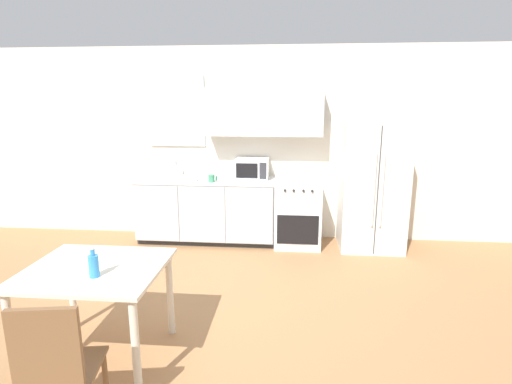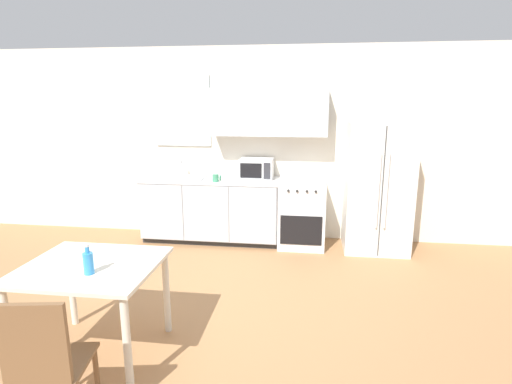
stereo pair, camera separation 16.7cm
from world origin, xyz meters
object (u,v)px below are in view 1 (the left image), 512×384
Objects in this scene: oven_range at (298,213)px; dining_table at (96,281)px; dining_chair_near at (56,365)px; microwave at (252,169)px; coffee_mug at (212,178)px; refrigerator at (372,186)px; drink_bottle at (94,265)px.

dining_table is (-1.54, -2.69, 0.20)m from oven_range.
oven_range is at bearing 58.87° from dining_chair_near.
dining_table is 1.07× the size of dining_chair_near.
microwave is 0.46× the size of dining_table.
oven_range is 3.10m from dining_table.
coffee_mug is at bearing 76.40° from dining_chair_near.
dining_table is at bearing -119.80° from oven_range.
refrigerator is 1.64m from microwave.
dining_table is 0.84m from dining_chair_near.
oven_range is at bearing 60.20° from dining_table.
dining_chair_near reaches higher than dining_table.
coffee_mug reaches higher than dining_chair_near.
dining_table is at bearing -133.40° from refrigerator.
oven_range is at bearing 9.41° from coffee_mug.
dining_table is 0.27m from drink_bottle.
refrigerator is 1.83× the size of dining_chair_near.
oven_range reaches higher than dining_table.
dining_chair_near is at bearing -78.63° from dining_table.
drink_bottle is at bearing -96.64° from coffee_mug.
dining_table is 4.42× the size of drink_bottle.
drink_bottle is at bearing -105.37° from microwave.
refrigerator is at bearing 46.60° from dining_table.
refrigerator is 4.22m from dining_chair_near.
microwave is 0.60m from coffee_mug.
drink_bottle is at bearing 87.51° from dining_chair_near.
refrigerator is 3.68m from dining_table.
coffee_mug is at bearing 81.13° from dining_table.
refrigerator is (0.98, -0.02, 0.41)m from oven_range.
oven_range is 0.89m from microwave.
drink_bottle is (-0.08, 0.66, 0.31)m from dining_chair_near.
refrigerator is at bearing 46.19° from dining_chair_near.
microwave is at bearing 74.63° from drink_bottle.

